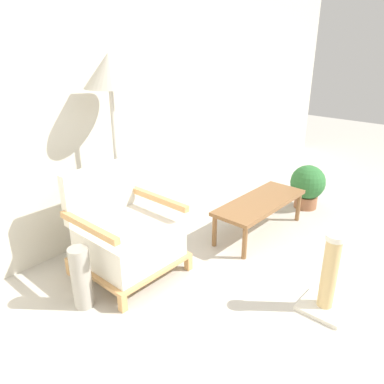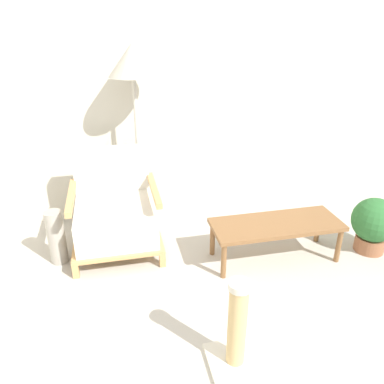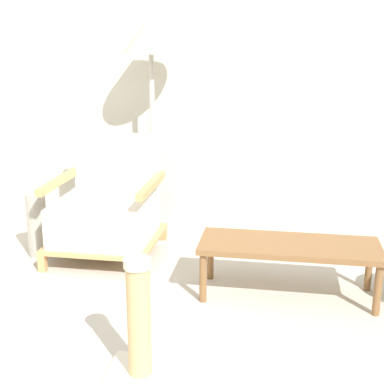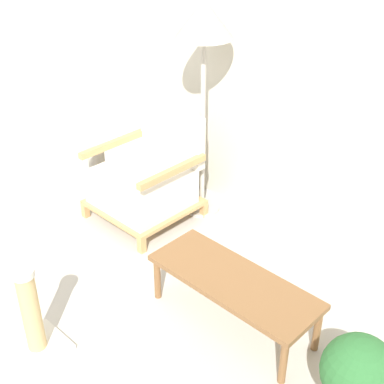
{
  "view_description": "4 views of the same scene",
  "coord_description": "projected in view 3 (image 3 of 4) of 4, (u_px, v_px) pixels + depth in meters",
  "views": [
    {
      "loc": [
        -2.25,
        -0.46,
        1.8
      ],
      "look_at": [
        0.04,
        1.56,
        0.55
      ],
      "focal_mm": 35.0,
      "sensor_mm": 36.0,
      "label": 1
    },
    {
      "loc": [
        -0.58,
        -1.25,
        1.88
      ],
      "look_at": [
        0.04,
        1.56,
        0.55
      ],
      "focal_mm": 35.0,
      "sensor_mm": 36.0,
      "label": 2
    },
    {
      "loc": [
        0.62,
        -1.84,
        1.51
      ],
      "look_at": [
        0.04,
        1.56,
        0.55
      ],
      "focal_mm": 50.0,
      "sensor_mm": 36.0,
      "label": 3
    },
    {
      "loc": [
        2.24,
        -0.72,
        2.43
      ],
      "look_at": [
        0.04,
        1.56,
        0.55
      ],
      "focal_mm": 50.0,
      "sensor_mm": 36.0,
      "label": 4
    }
  ],
  "objects": [
    {
      "name": "wall_back",
      "position": [
        204.0,
        65.0,
        4.15
      ],
      "size": [
        8.0,
        0.06,
        2.7
      ],
      "color": "beige",
      "rests_on": "ground_plane"
    },
    {
      "name": "coffee_table",
      "position": [
        289.0,
        249.0,
        3.24
      ],
      "size": [
        1.09,
        0.41,
        0.35
      ],
      "color": "brown",
      "rests_on": "ground_plane"
    },
    {
      "name": "armchair",
      "position": [
        107.0,
        212.0,
        3.88
      ],
      "size": [
        0.75,
        0.73,
        0.86
      ],
      "color": "tan",
      "rests_on": "ground_plane"
    },
    {
      "name": "scratching_post",
      "position": [
        139.0,
        335.0,
        2.44
      ],
      "size": [
        0.32,
        0.32,
        0.6
      ],
      "color": "beige",
      "rests_on": "ground_plane"
    },
    {
      "name": "floor_lamp",
      "position": [
        151.0,
        48.0,
        3.9
      ],
      "size": [
        0.43,
        0.43,
        1.71
      ],
      "color": "#B7B2A8",
      "rests_on": "ground_plane"
    },
    {
      "name": "vase",
      "position": [
        37.0,
        225.0,
        3.88
      ],
      "size": [
        0.14,
        0.14,
        0.47
      ],
      "primitive_type": "cylinder",
      "color": "#9E998E",
      "rests_on": "ground_plane"
    }
  ]
}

